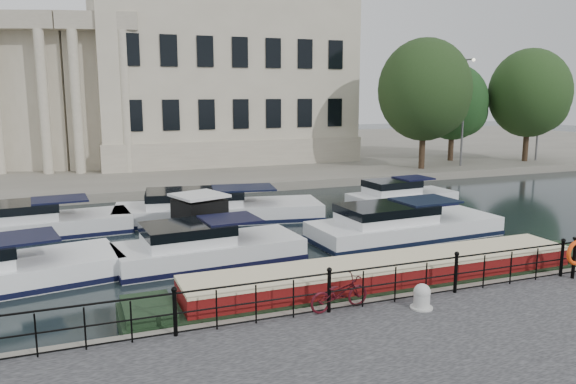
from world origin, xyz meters
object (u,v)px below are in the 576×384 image
object	(u,v)px
bicycle	(339,293)
mooring_bollard	(422,297)
life_ring_post	(576,253)
harbour_hut	(200,221)
narrowboat	(388,286)

from	to	relation	value
bicycle	mooring_bollard	size ratio (longest dim) A/B	2.57
life_ring_post	harbour_hut	world-z (taller)	harbour_hut
mooring_bollard	life_ring_post	distance (m)	5.80
life_ring_post	harbour_hut	size ratio (longest dim) A/B	0.41
bicycle	mooring_bollard	bearing A→B (deg)	-115.43
life_ring_post	mooring_bollard	bearing A→B (deg)	-176.99
mooring_bollard	narrowboat	bearing A→B (deg)	81.51
mooring_bollard	harbour_hut	bearing A→B (deg)	109.53
bicycle	narrowboat	bearing A→B (deg)	-64.10
narrowboat	harbour_hut	xyz separation A→B (m)	(-4.03, 8.14, 0.59)
bicycle	harbour_hut	bearing A→B (deg)	2.78
life_ring_post	harbour_hut	xyz separation A→B (m)	(-9.46, 10.10, -0.41)
bicycle	life_ring_post	bearing A→B (deg)	-99.58
mooring_bollard	harbour_hut	distance (m)	11.04
narrowboat	harbour_hut	distance (m)	9.10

